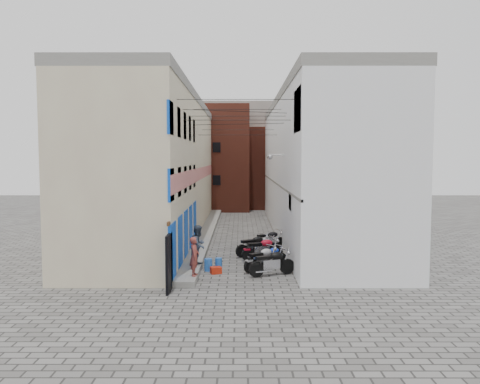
{
  "coord_description": "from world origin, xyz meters",
  "views": [
    {
      "loc": [
        0.18,
        -17.8,
        5.07
      ],
      "look_at": [
        0.15,
        10.22,
        3.0
      ],
      "focal_mm": 35.0,
      "sensor_mm": 36.0,
      "label": 1
    }
  ],
  "objects_px": {
    "motorcycle_d": "(262,248)",
    "motorcycle_f": "(262,243)",
    "motorcycle_b": "(262,258)",
    "motorcycle_c": "(271,255)",
    "motorcycle_e": "(254,244)",
    "red_crate": "(216,270)",
    "motorcycle_a": "(272,261)",
    "person_b": "(199,245)",
    "water_jug_near": "(208,265)",
    "person_a": "(194,256)",
    "water_jug_far": "(219,263)",
    "motorcycle_g": "(269,239)"
  },
  "relations": [
    {
      "from": "person_b",
      "to": "motorcycle_c",
      "type": "bearing_deg",
      "value": -52.05
    },
    {
      "from": "motorcycle_a",
      "to": "red_crate",
      "type": "xyz_separation_m",
      "value": [
        -2.43,
        0.37,
        -0.48
      ]
    },
    {
      "from": "water_jug_near",
      "to": "motorcycle_c",
      "type": "bearing_deg",
      "value": 19.37
    },
    {
      "from": "motorcycle_b",
      "to": "water_jug_far",
      "type": "distance_m",
      "value": 2.05
    },
    {
      "from": "motorcycle_e",
      "to": "motorcycle_b",
      "type": "bearing_deg",
      "value": -24.73
    },
    {
      "from": "person_b",
      "to": "red_crate",
      "type": "bearing_deg",
      "value": -103.03
    },
    {
      "from": "water_jug_far",
      "to": "red_crate",
      "type": "height_order",
      "value": "water_jug_far"
    },
    {
      "from": "motorcycle_b",
      "to": "red_crate",
      "type": "xyz_separation_m",
      "value": [
        -2.06,
        -0.51,
        -0.45
      ]
    },
    {
      "from": "motorcycle_d",
      "to": "red_crate",
      "type": "bearing_deg",
      "value": -56.92
    },
    {
      "from": "motorcycle_a",
      "to": "motorcycle_d",
      "type": "xyz_separation_m",
      "value": [
        -0.27,
        3.06,
        -0.0
      ]
    },
    {
      "from": "motorcycle_a",
      "to": "motorcycle_e",
      "type": "xyz_separation_m",
      "value": [
        -0.65,
        4.03,
        -0.01
      ]
    },
    {
      "from": "motorcycle_e",
      "to": "water_jug_near",
      "type": "xyz_separation_m",
      "value": [
        -2.14,
        -3.18,
        -0.33
      ]
    },
    {
      "from": "motorcycle_e",
      "to": "water_jug_near",
      "type": "relative_size",
      "value": 3.8
    },
    {
      "from": "motorcycle_f",
      "to": "motorcycle_d",
      "type": "bearing_deg",
      "value": -1.09
    },
    {
      "from": "motorcycle_b",
      "to": "person_a",
      "type": "relative_size",
      "value": 1.29
    },
    {
      "from": "person_b",
      "to": "red_crate",
      "type": "height_order",
      "value": "person_b"
    },
    {
      "from": "motorcycle_d",
      "to": "motorcycle_e",
      "type": "distance_m",
      "value": 1.03
    },
    {
      "from": "motorcycle_a",
      "to": "person_b",
      "type": "height_order",
      "value": "person_b"
    },
    {
      "from": "motorcycle_f",
      "to": "person_a",
      "type": "distance_m",
      "value": 6.71
    },
    {
      "from": "motorcycle_c",
      "to": "motorcycle_f",
      "type": "bearing_deg",
      "value": 153.98
    },
    {
      "from": "motorcycle_d",
      "to": "motorcycle_e",
      "type": "xyz_separation_m",
      "value": [
        -0.38,
        0.96,
        -0.01
      ]
    },
    {
      "from": "motorcycle_d",
      "to": "person_a",
      "type": "height_order",
      "value": "person_a"
    },
    {
      "from": "person_b",
      "to": "motorcycle_b",
      "type": "bearing_deg",
      "value": -68.74
    },
    {
      "from": "person_a",
      "to": "motorcycle_f",
      "type": "bearing_deg",
      "value": -23.97
    },
    {
      "from": "motorcycle_f",
      "to": "water_jug_near",
      "type": "relative_size",
      "value": 3.04
    },
    {
      "from": "motorcycle_e",
      "to": "motorcycle_f",
      "type": "height_order",
      "value": "motorcycle_e"
    },
    {
      "from": "motorcycle_f",
      "to": "water_jug_far",
      "type": "bearing_deg",
      "value": -29.34
    },
    {
      "from": "motorcycle_g",
      "to": "motorcycle_b",
      "type": "bearing_deg",
      "value": -24.77
    },
    {
      "from": "motorcycle_a",
      "to": "person_a",
      "type": "relative_size",
      "value": 1.35
    },
    {
      "from": "motorcycle_a",
      "to": "motorcycle_c",
      "type": "bearing_deg",
      "value": 155.95
    },
    {
      "from": "motorcycle_b",
      "to": "motorcycle_c",
      "type": "xyz_separation_m",
      "value": [
        0.44,
        0.97,
        -0.09
      ]
    },
    {
      "from": "person_b",
      "to": "water_jug_far",
      "type": "xyz_separation_m",
      "value": [
        0.88,
        0.34,
        -0.91
      ]
    },
    {
      "from": "motorcycle_g",
      "to": "motorcycle_e",
      "type": "bearing_deg",
      "value": -43.54
    },
    {
      "from": "motorcycle_e",
      "to": "person_a",
      "type": "height_order",
      "value": "person_a"
    },
    {
      "from": "motorcycle_g",
      "to": "red_crate",
      "type": "height_order",
      "value": "motorcycle_g"
    },
    {
      "from": "water_jug_far",
      "to": "red_crate",
      "type": "bearing_deg",
      "value": -94.72
    },
    {
      "from": "motorcycle_f",
      "to": "person_b",
      "type": "distance_m",
      "value": 5.09
    },
    {
      "from": "motorcycle_d",
      "to": "motorcycle_e",
      "type": "height_order",
      "value": "motorcycle_d"
    },
    {
      "from": "motorcycle_c",
      "to": "motorcycle_g",
      "type": "height_order",
      "value": "motorcycle_g"
    },
    {
      "from": "motorcycle_g",
      "to": "water_jug_far",
      "type": "distance_m",
      "value": 5.28
    },
    {
      "from": "motorcycle_d",
      "to": "motorcycle_f",
      "type": "bearing_deg",
      "value": 160.07
    },
    {
      "from": "red_crate",
      "to": "motorcycle_f",
      "type": "bearing_deg",
      "value": 64.41
    },
    {
      "from": "person_b",
      "to": "person_a",
      "type": "bearing_deg",
      "value": -157.43
    },
    {
      "from": "motorcycle_g",
      "to": "red_crate",
      "type": "bearing_deg",
      "value": -43.66
    },
    {
      "from": "person_b",
      "to": "motorcycle_a",
      "type": "bearing_deg",
      "value": -83.8
    },
    {
      "from": "motorcycle_a",
      "to": "motorcycle_d",
      "type": "bearing_deg",
      "value": 163.27
    },
    {
      "from": "motorcycle_c",
      "to": "motorcycle_e",
      "type": "height_order",
      "value": "motorcycle_e"
    },
    {
      "from": "motorcycle_c",
      "to": "motorcycle_d",
      "type": "distance_m",
      "value": 1.26
    },
    {
      "from": "person_b",
      "to": "water_jug_near",
      "type": "distance_m",
      "value": 0.98
    },
    {
      "from": "motorcycle_f",
      "to": "red_crate",
      "type": "height_order",
      "value": "motorcycle_f"
    }
  ]
}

